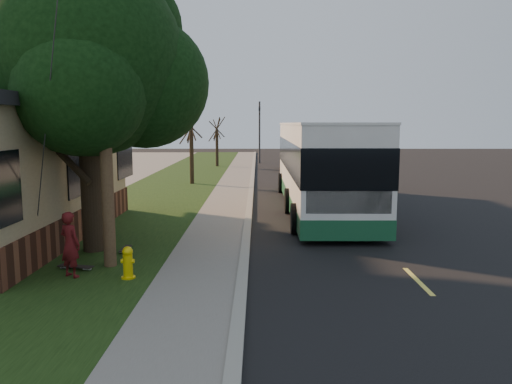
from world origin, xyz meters
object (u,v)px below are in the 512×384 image
at_px(transit_bus, 320,163).
at_px(skateboarder, 70,244).
at_px(utility_pole, 103,78).
at_px(dumpster, 37,208).
at_px(bare_tree_near, 191,148).
at_px(fire_hydrant, 128,263).
at_px(skateboard_spare, 76,267).
at_px(distant_car, 292,160).
at_px(skateboard_main, 126,249).
at_px(traffic_signal, 259,128).
at_px(leafy_tree, 88,63).
at_px(bare_tree_far, 217,143).

xyz_separation_m(transit_bus, skateboarder, (-6.89, -9.62, -1.09)).
xyz_separation_m(utility_pole, dumpster, (-3.93, 4.90, -3.95)).
relative_size(utility_pole, bare_tree_near, 2.11).
bearing_deg(fire_hydrant, skateboard_spare, 154.34).
height_order(skateboard_spare, distant_car, distant_car).
xyz_separation_m(fire_hydrant, dumpster, (-4.64, 5.90, 0.25)).
relative_size(transit_bus, distant_car, 3.01).
bearing_deg(dumpster, skateboard_main, -41.06).
distance_m(utility_pole, skateboard_main, 4.75).
relative_size(utility_pole, transit_bus, 0.68).
bearing_deg(bare_tree_near, utility_pole, -89.34).
bearing_deg(skateboarder, fire_hydrant, -155.64).
xyz_separation_m(traffic_signal, transit_bus, (2.46, -24.27, -1.25)).
bearing_deg(transit_bus, bare_tree_near, 127.98).
bearing_deg(bare_tree_near, traffic_signal, 75.96).
height_order(fire_hydrant, dumpster, dumpster).
bearing_deg(distant_car, skateboard_spare, -101.15).
relative_size(leafy_tree, skateboarder, 5.13).
relative_size(fire_hydrant, transit_bus, 0.06).
bearing_deg(utility_pole, fire_hydrant, -54.62).
height_order(bare_tree_far, transit_bus, bare_tree_far).
distance_m(bare_tree_near, bare_tree_far, 12.01).
bearing_deg(fire_hydrant, skateboarder, 175.35).
distance_m(skateboard_main, dumpster, 5.23).
relative_size(bare_tree_far, dumpster, 2.49).
distance_m(skateboard_main, skateboard_spare, 1.93).
xyz_separation_m(bare_tree_near, skateboard_spare, (-0.56, -17.30, -2.02)).
xyz_separation_m(bare_tree_far, skateboarder, (-0.93, -29.89, -1.17)).
bearing_deg(bare_tree_far, skateboard_main, -90.66).
bearing_deg(transit_bus, bare_tree_far, 106.38).
xyz_separation_m(bare_tree_near, skateboard_main, (0.18, -15.52, -2.03)).
bearing_deg(skateboarder, distant_car, -75.09).
bearing_deg(transit_bus, fire_hydrant, -119.76).
bearing_deg(distant_car, bare_tree_far, 161.79).
height_order(traffic_signal, transit_bus, traffic_signal).
relative_size(bare_tree_near, bare_tree_far, 1.07).
bearing_deg(leafy_tree, skateboarder, -84.63).
bearing_deg(distant_car, leafy_tree, -102.48).
height_order(bare_tree_near, traffic_signal, traffic_signal).
bearing_deg(bare_tree_near, distant_car, 56.05).
relative_size(bare_tree_near, skateboard_main, 5.61).
distance_m(utility_pole, dumpster, 7.43).
distance_m(bare_tree_far, dumpster, 24.51).
height_order(bare_tree_near, transit_bus, bare_tree_near).
relative_size(traffic_signal, transit_bus, 0.41).
distance_m(bare_tree_near, transit_bus, 10.50).
relative_size(leafy_tree, bare_tree_near, 1.81).
distance_m(dumpster, distant_car, 24.01).
bearing_deg(leafy_tree, fire_hydrant, -59.33).
bearing_deg(fire_hydrant, leafy_tree, 120.67).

